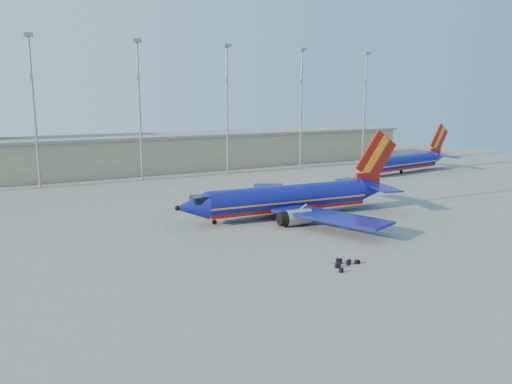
{
  "coord_description": "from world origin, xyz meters",
  "views": [
    {
      "loc": [
        -34.13,
        -56.75,
        17.0
      ],
      "look_at": [
        -1.05,
        3.38,
        4.0
      ],
      "focal_mm": 35.0,
      "sensor_mm": 36.0,
      "label": 1
    }
  ],
  "objects": [
    {
      "name": "aircraft_main",
      "position": [
        4.75,
        2.85,
        2.59
      ],
      "size": [
        35.85,
        34.4,
        12.14
      ],
      "rotation": [
        0.0,
        0.0,
        -0.07
      ],
      "color": "navy",
      "rests_on": "ground"
    },
    {
      "name": "luggage_pile",
      "position": [
        -2.61,
        -18.24,
        0.24
      ],
      "size": [
        3.61,
        2.67,
        0.55
      ],
      "color": "black",
      "rests_on": "ground"
    },
    {
      "name": "aircraft_second",
      "position": [
        50.21,
        26.22,
        2.52
      ],
      "size": [
        32.32,
        12.51,
        10.98
      ],
      "rotation": [
        0.0,
        0.0,
        0.14
      ],
      "color": "navy",
      "rests_on": "ground"
    },
    {
      "name": "terminal_building",
      "position": [
        10.0,
        58.0,
        4.32
      ],
      "size": [
        122.0,
        16.0,
        8.5
      ],
      "color": "gray",
      "rests_on": "ground"
    },
    {
      "name": "ground",
      "position": [
        0.0,
        0.0,
        0.0
      ],
      "size": [
        220.0,
        220.0,
        0.0
      ],
      "primitive_type": "plane",
      "color": "slate",
      "rests_on": "ground"
    },
    {
      "name": "light_mast_row",
      "position": [
        5.0,
        46.0,
        17.55
      ],
      "size": [
        101.6,
        1.6,
        28.65
      ],
      "color": "gray",
      "rests_on": "ground"
    }
  ]
}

